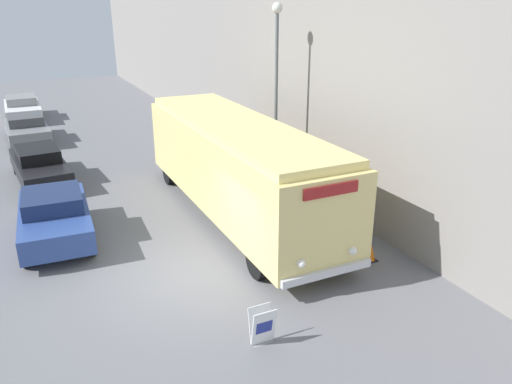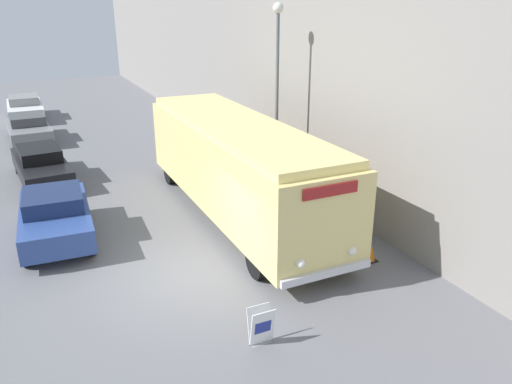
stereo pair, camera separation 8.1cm
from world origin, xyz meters
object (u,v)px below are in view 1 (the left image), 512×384
object	(u,v)px
parked_car_far	(27,128)
parked_car_distant	(22,107)
vintage_bus	(237,164)
streetlamp	(276,77)
parked_car_near	(55,216)
sign_board	(262,326)
parked_car_mid	(40,165)
traffic_cone	(370,251)

from	to	relation	value
parked_car_far	parked_car_distant	xyz separation A→B (m)	(0.01, 5.74, 0.03)
parked_car_far	vintage_bus	bearing A→B (deg)	-68.77
streetlamp	parked_car_near	xyz separation A→B (m)	(-7.73, -0.54, -3.57)
vintage_bus	sign_board	distance (m)	7.01
parked_car_near	parked_car_mid	distance (m)	5.82
streetlamp	parked_car_near	distance (m)	8.53
streetlamp	parked_car_far	world-z (taller)	streetlamp
sign_board	parked_car_distant	world-z (taller)	parked_car_distant
streetlamp	parked_car_distant	size ratio (longest dim) A/B	1.43
parked_car_near	parked_car_far	xyz separation A→B (m)	(-0.23, 12.78, -0.07)
sign_board	parked_car_near	size ratio (longest dim) A/B	0.20
streetlamp	parked_car_near	world-z (taller)	streetlamp
parked_car_mid	vintage_bus	bearing A→B (deg)	-53.05
sign_board	streetlamp	distance (m)	9.60
sign_board	parked_car_distant	bearing A→B (deg)	98.10
streetlamp	traffic_cone	size ratio (longest dim) A/B	11.67
parked_car_far	parked_car_distant	distance (m)	5.74
parked_car_near	parked_car_mid	bearing A→B (deg)	93.55
parked_car_near	parked_car_distant	world-z (taller)	parked_car_near
streetlamp	parked_car_mid	size ratio (longest dim) A/B	1.40
parked_car_far	traffic_cone	world-z (taller)	parked_car_far
traffic_cone	parked_car_far	bearing A→B (deg)	113.95
vintage_bus	streetlamp	world-z (taller)	streetlamp
streetlamp	parked_car_distant	xyz separation A→B (m)	(-7.94, 17.97, -3.61)
parked_car_distant	parked_car_far	bearing A→B (deg)	-90.51
vintage_bus	traffic_cone	size ratio (longest dim) A/B	18.92
sign_board	parked_car_far	distance (m)	20.19
vintage_bus	parked_car_far	distance (m)	14.67
traffic_cone	parked_car_near	bearing A→B (deg)	146.36
sign_board	parked_car_mid	xyz separation A→B (m)	(-3.48, 12.89, 0.31)
sign_board	traffic_cone	bearing A→B (deg)	24.11
parked_car_mid	traffic_cone	bearing A→B (deg)	-59.58
sign_board	parked_car_distant	distance (m)	25.85
traffic_cone	vintage_bus	bearing A→B (deg)	114.07
streetlamp	parked_car_near	size ratio (longest dim) A/B	1.59
sign_board	streetlamp	bearing A→B (deg)	60.54
parked_car_distant	parked_car_mid	bearing A→B (deg)	-89.66
parked_car_near	parked_car_distant	distance (m)	18.52
sign_board	traffic_cone	xyz separation A→B (m)	(4.31, 1.93, -0.13)
vintage_bus	parked_car_distant	world-z (taller)	vintage_bus
parked_car_far	parked_car_distant	world-z (taller)	parked_car_distant
parked_car_near	traffic_cone	size ratio (longest dim) A/B	7.35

